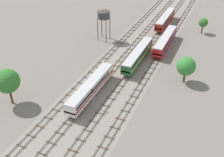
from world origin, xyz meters
name	(u,v)px	position (x,y,z in m)	size (l,w,h in m)	color
ground_plane	(141,46)	(0.00, 56.00, 0.00)	(480.00, 480.00, 0.00)	slate
ballast_bed	(141,46)	(0.00, 56.00, 0.00)	(18.76, 176.00, 0.01)	gray
track_far_left	(122,41)	(-7.38, 57.00, 0.14)	(2.40, 126.00, 0.29)	#47382D
track_left	(135,43)	(-2.46, 57.00, 0.14)	(2.40, 126.00, 0.29)	#47382D
track_centre_left	(149,46)	(2.46, 57.00, 0.14)	(2.40, 126.00, 0.29)	#47382D
track_centre	(164,49)	(7.38, 57.00, 0.14)	(2.40, 126.00, 0.29)	#47382D
diesel_railcar_left_nearest	(91,87)	(-2.46, 24.70, 2.60)	(2.96, 20.50, 3.80)	white
diesel_railcar_centre_left_near	(138,55)	(2.46, 45.24, 2.60)	(2.96, 20.50, 3.80)	#286638
diesel_railcar_centre_mid	(165,40)	(7.38, 58.24, 2.60)	(2.96, 20.50, 3.80)	red
diesel_railcar_centre_left_midfar	(165,19)	(2.46, 77.52, 2.60)	(2.96, 20.50, 3.80)	maroon
water_tower	(104,15)	(-13.68, 56.11, 8.96)	(4.39, 4.39, 10.53)	#2D2826
signal_post_nearest	(93,96)	(0.00, 20.96, 3.34)	(0.28, 0.47, 5.24)	gray
lineside_tree_0	(203,23)	(16.77, 75.37, 4.06)	(3.29, 3.29, 5.75)	#4C331E
lineside_tree_1	(7,81)	(-18.28, 14.70, 6.18)	(5.67, 5.67, 9.03)	#4C331E
lineside_tree_2	(186,66)	(17.14, 40.19, 4.72)	(4.94, 4.94, 7.21)	#4C331E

